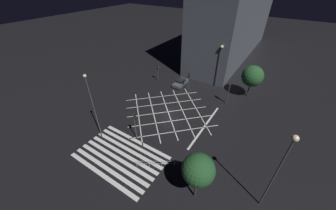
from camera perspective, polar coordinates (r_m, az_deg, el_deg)
ground_plane at (r=31.78m, az=-0.00°, el=-2.07°), size 200.00×200.00×0.00m
road_markings at (r=27.19m, az=-8.10°, el=-10.34°), size 16.86×23.07×0.01m
office_building at (r=56.70m, az=21.12°, el=27.37°), size 10.06×41.05×26.83m
traffic_light_nw_main at (r=40.14m, az=-3.09°, el=10.77°), size 0.39×0.36×3.71m
traffic_light_median_north at (r=36.66m, az=6.28°, el=8.16°), size 0.36×0.39×3.76m
traffic_light_median_south at (r=25.36m, az=-10.03°, el=-4.82°), size 0.36×0.39×4.46m
traffic_light_ne_main at (r=34.09m, az=17.81°, el=3.91°), size 0.39×0.36×3.46m
traffic_light_ne_cross at (r=34.00m, az=18.08°, el=4.48°), size 0.36×0.39×3.97m
street_lamp_east at (r=25.31m, az=-22.15°, el=1.04°), size 0.42×0.42×9.86m
street_lamp_west at (r=37.69m, az=15.67°, el=14.12°), size 0.60×0.60×8.54m
street_lamp_far at (r=18.40m, az=31.62°, el=-14.22°), size 0.54×0.54×9.64m
street_tree_near at (r=36.92m, az=24.33°, el=8.03°), size 3.80×3.80×6.16m
street_tree_far at (r=18.46m, az=9.24°, el=-18.91°), size 3.16×3.16×6.04m
waiting_car at (r=39.36m, az=3.87°, el=6.84°), size 1.85×4.13×1.23m
pedestrian_railing at (r=23.45m, az=-0.00°, el=-17.27°), size 6.40×4.15×1.05m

